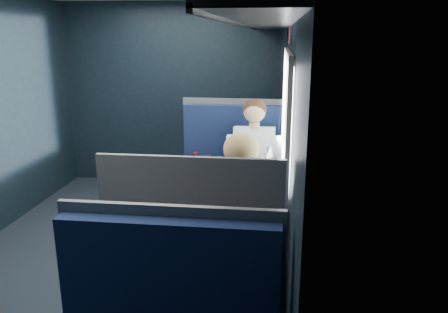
# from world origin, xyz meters

# --- Properties ---
(ground) EXTENTS (2.80, 4.20, 0.01)m
(ground) POSITION_xyz_m (0.00, 0.00, -0.01)
(ground) COLOR black
(room_shell) EXTENTS (3.00, 4.40, 2.40)m
(room_shell) POSITION_xyz_m (0.02, 0.00, 1.48)
(room_shell) COLOR black
(room_shell) RESTS_ON ground
(table) EXTENTS (0.62, 1.00, 0.74)m
(table) POSITION_xyz_m (1.03, 0.00, 0.66)
(table) COLOR #54565E
(table) RESTS_ON ground
(seat_bay_near) EXTENTS (1.06, 0.62, 1.26)m
(seat_bay_near) POSITION_xyz_m (0.83, 0.87, 0.42)
(seat_bay_near) COLOR #0D183C
(seat_bay_near) RESTS_ON ground
(seat_bay_far) EXTENTS (1.04, 0.62, 1.26)m
(seat_bay_far) POSITION_xyz_m (0.85, -0.87, 0.41)
(seat_bay_far) COLOR #0D183C
(seat_bay_far) RESTS_ON ground
(seat_row_front) EXTENTS (1.04, 0.51, 1.16)m
(seat_row_front) POSITION_xyz_m (0.85, 1.80, 0.41)
(seat_row_front) COLOR #0D183C
(seat_row_front) RESTS_ON ground
(man) EXTENTS (0.53, 0.56, 1.32)m
(man) POSITION_xyz_m (1.10, 0.70, 0.72)
(man) COLOR black
(man) RESTS_ON ground
(woman) EXTENTS (0.53, 0.56, 1.32)m
(woman) POSITION_xyz_m (1.10, -0.71, 0.73)
(woman) COLOR black
(woman) RESTS_ON ground
(papers) EXTENTS (0.53, 0.76, 0.01)m
(papers) POSITION_xyz_m (0.95, -0.11, 0.74)
(papers) COLOR white
(papers) RESTS_ON table
(laptop) EXTENTS (0.29, 0.36, 0.26)m
(laptop) POSITION_xyz_m (1.21, 0.04, 0.81)
(laptop) COLOR silver
(laptop) RESTS_ON table
(bottle_small) EXTENTS (0.07, 0.07, 0.23)m
(bottle_small) POSITION_xyz_m (1.25, 0.25, 0.84)
(bottle_small) COLOR silver
(bottle_small) RESTS_ON table
(cup) EXTENTS (0.08, 0.08, 0.10)m
(cup) POSITION_xyz_m (1.21, 0.37, 0.79)
(cup) COLOR white
(cup) RESTS_ON table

